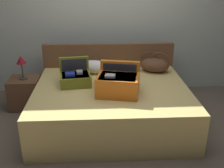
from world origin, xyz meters
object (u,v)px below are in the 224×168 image
object	(u,v)px
hard_case_large	(118,83)
duffel_bag	(155,65)
nightstand	(25,93)
table_lamp	(21,62)
hard_case_medium	(75,77)
pillow_near_headboard	(94,67)
bed	(112,106)

from	to	relation	value
hard_case_large	duffel_bag	world-z (taller)	hard_case_large
nightstand	table_lamp	distance (m)	0.49
hard_case_large	duffel_bag	distance (m)	0.97
nightstand	hard_case_medium	bearing A→B (deg)	-27.06
pillow_near_headboard	nightstand	xyz separation A→B (m)	(-1.05, 0.00, -0.40)
hard_case_medium	table_lamp	distance (m)	0.90
hard_case_large	nightstand	world-z (taller)	hard_case_large
hard_case_large	table_lamp	world-z (taller)	hard_case_large
pillow_near_headboard	hard_case_large	bearing A→B (deg)	-68.50
pillow_near_headboard	table_lamp	xyz separation A→B (m)	(-1.05, 0.00, 0.10)
nightstand	bed	bearing A→B (deg)	-23.90
nightstand	table_lamp	bearing A→B (deg)	-90.00
hard_case_medium	bed	bearing A→B (deg)	-26.12
table_lamp	duffel_bag	bearing A→B (deg)	0.34
duffel_bag	pillow_near_headboard	size ratio (longest dim) A/B	1.09
pillow_near_headboard	bed	bearing A→B (deg)	-68.38
duffel_bag	nightstand	size ratio (longest dim) A/B	1.10
hard_case_large	duffel_bag	size ratio (longest dim) A/B	1.12
hard_case_large	nightstand	size ratio (longest dim) A/B	1.23
duffel_bag	nightstand	distance (m)	1.99
duffel_bag	nightstand	world-z (taller)	duffel_bag
nightstand	pillow_near_headboard	bearing A→B (deg)	-0.00
duffel_bag	nightstand	bearing A→B (deg)	-179.66
bed	hard_case_large	distance (m)	0.45
hard_case_large	pillow_near_headboard	bearing A→B (deg)	123.28
hard_case_medium	duffel_bag	xyz separation A→B (m)	(1.15, 0.42, 0.01)
hard_case_medium	pillow_near_headboard	size ratio (longest dim) A/B	0.95
hard_case_large	duffel_bag	bearing A→B (deg)	63.49
bed	nightstand	world-z (taller)	bed
hard_case_medium	nightstand	world-z (taller)	hard_case_medium
table_lamp	hard_case_medium	bearing A→B (deg)	-27.06
hard_case_large	nightstand	bearing A→B (deg)	162.64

